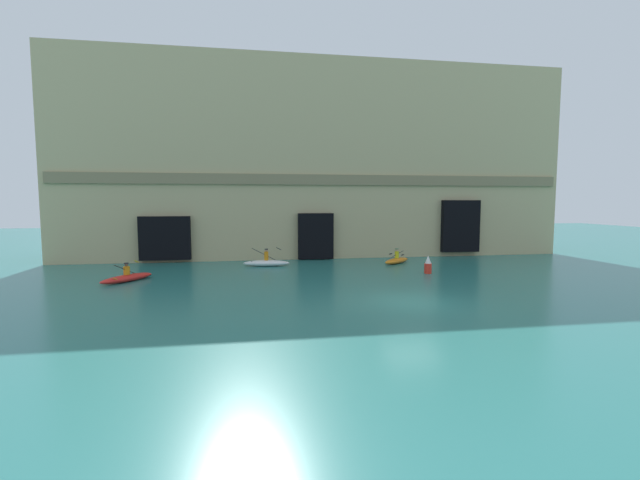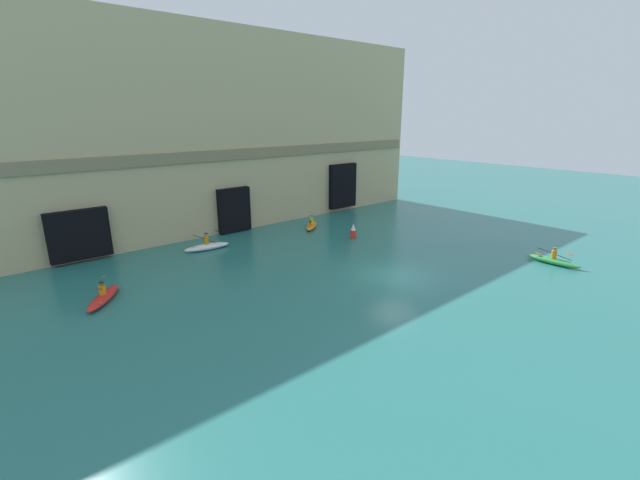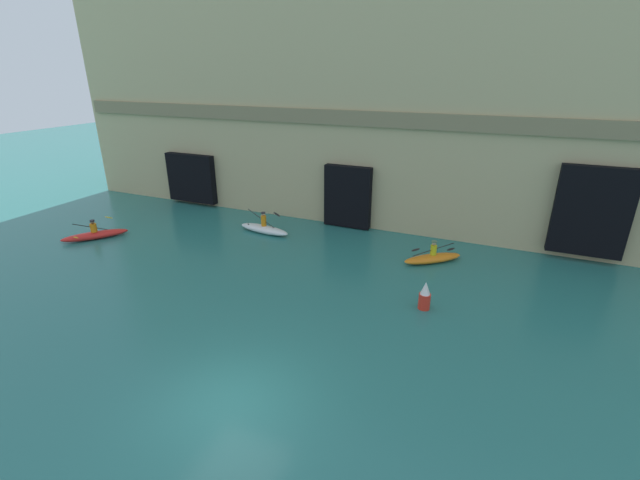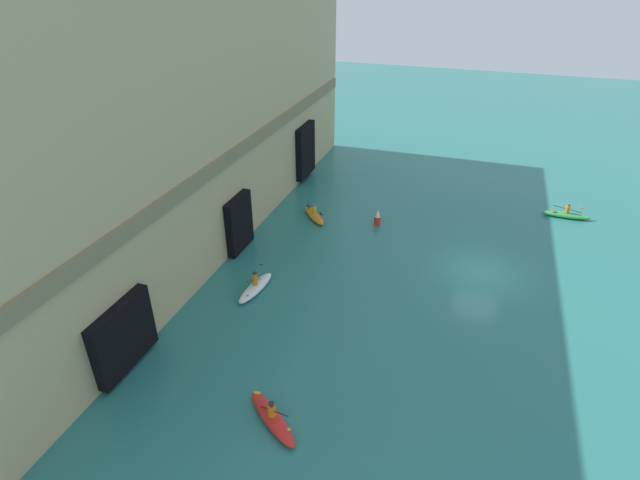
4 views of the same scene
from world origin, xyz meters
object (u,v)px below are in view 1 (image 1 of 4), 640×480
object	(u,v)px
kayak_red	(127,278)
marker_buoy	(428,265)
kayak_orange	(397,260)
kayak_white	(266,263)

from	to	relation	value
kayak_red	marker_buoy	size ratio (longest dim) A/B	2.70
kayak_orange	kayak_red	bearing A→B (deg)	-26.47
kayak_red	marker_buoy	world-z (taller)	same
kayak_white	kayak_red	distance (m)	9.01
kayak_orange	marker_buoy	size ratio (longest dim) A/B	2.39
kayak_white	marker_buoy	size ratio (longest dim) A/B	2.85
kayak_white	kayak_orange	xyz separation A→B (m)	(9.27, -0.18, -0.02)
kayak_red	marker_buoy	distance (m)	17.57
kayak_orange	marker_buoy	distance (m)	4.42
kayak_orange	kayak_red	size ratio (longest dim) A/B	0.89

